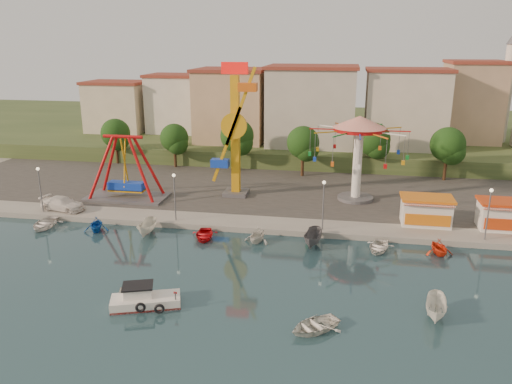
% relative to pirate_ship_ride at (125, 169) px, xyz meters
% --- Properties ---
extents(ground, '(200.00, 200.00, 0.00)m').
position_rel_pirate_ship_ride_xyz_m(ground, '(16.64, -19.65, -4.39)').
color(ground, '#152C3A').
rests_on(ground, ground).
extents(quay_deck, '(200.00, 100.00, 0.60)m').
position_rel_pirate_ship_ride_xyz_m(quay_deck, '(16.64, 42.35, -4.09)').
color(quay_deck, '#9E998E').
rests_on(quay_deck, ground).
extents(asphalt_pad, '(90.00, 28.00, 0.01)m').
position_rel_pirate_ship_ride_xyz_m(asphalt_pad, '(16.64, 10.35, -3.79)').
color(asphalt_pad, '#4C4944').
rests_on(asphalt_pad, quay_deck).
extents(hill_terrace, '(200.00, 60.00, 3.00)m').
position_rel_pirate_ship_ride_xyz_m(hill_terrace, '(16.64, 47.35, -2.89)').
color(hill_terrace, '#384C26').
rests_on(hill_terrace, ground).
extents(pirate_ship_ride, '(10.00, 5.00, 8.00)m').
position_rel_pirate_ship_ride_xyz_m(pirate_ship_ride, '(0.00, 0.00, 0.00)').
color(pirate_ship_ride, '#59595E').
rests_on(pirate_ship_ride, quay_deck).
extents(kamikaze_tower, '(4.48, 3.10, 16.50)m').
position_rel_pirate_ship_ride_xyz_m(kamikaze_tower, '(13.32, 3.56, 4.18)').
color(kamikaze_tower, '#59595E').
rests_on(kamikaze_tower, quay_deck).
extents(wave_swinger, '(11.60, 11.60, 10.40)m').
position_rel_pirate_ship_ride_xyz_m(wave_swinger, '(28.15, 4.43, 3.80)').
color(wave_swinger, '#59595E').
rests_on(wave_swinger, quay_deck).
extents(booth_left, '(5.40, 3.78, 3.08)m').
position_rel_pirate_ship_ride_xyz_m(booth_left, '(35.41, -3.17, -2.23)').
color(booth_left, white).
rests_on(booth_left, quay_deck).
extents(booth_mid, '(5.40, 3.78, 3.08)m').
position_rel_pirate_ship_ride_xyz_m(booth_mid, '(43.26, -3.17, -2.23)').
color(booth_mid, white).
rests_on(booth_mid, quay_deck).
extents(lamp_post_0, '(0.14, 0.14, 5.00)m').
position_rel_pirate_ship_ride_xyz_m(lamp_post_0, '(-7.36, -6.65, -1.29)').
color(lamp_post_0, '#59595E').
rests_on(lamp_post_0, quay_deck).
extents(lamp_post_1, '(0.14, 0.14, 5.00)m').
position_rel_pirate_ship_ride_xyz_m(lamp_post_1, '(8.64, -6.65, -1.29)').
color(lamp_post_1, '#59595E').
rests_on(lamp_post_1, quay_deck).
extents(lamp_post_2, '(0.14, 0.14, 5.00)m').
position_rel_pirate_ship_ride_xyz_m(lamp_post_2, '(24.64, -6.65, -1.29)').
color(lamp_post_2, '#59595E').
rests_on(lamp_post_2, quay_deck).
extents(lamp_post_3, '(0.14, 0.14, 5.00)m').
position_rel_pirate_ship_ride_xyz_m(lamp_post_3, '(40.64, -6.65, -1.29)').
color(lamp_post_3, '#59595E').
rests_on(lamp_post_3, quay_deck).
extents(tree_0, '(4.60, 4.60, 7.19)m').
position_rel_pirate_ship_ride_xyz_m(tree_0, '(-9.36, 17.32, 1.08)').
color(tree_0, '#382314').
rests_on(tree_0, quay_deck).
extents(tree_1, '(4.35, 4.35, 6.80)m').
position_rel_pirate_ship_ride_xyz_m(tree_1, '(0.64, 16.59, 0.81)').
color(tree_1, '#382314').
rests_on(tree_1, quay_deck).
extents(tree_2, '(5.02, 5.02, 7.85)m').
position_rel_pirate_ship_ride_xyz_m(tree_2, '(10.64, 16.16, 1.52)').
color(tree_2, '#382314').
rests_on(tree_2, quay_deck).
extents(tree_3, '(4.68, 4.68, 7.32)m').
position_rel_pirate_ship_ride_xyz_m(tree_3, '(20.64, 14.71, 1.16)').
color(tree_3, '#382314').
rests_on(tree_3, quay_deck).
extents(tree_4, '(4.86, 4.86, 7.60)m').
position_rel_pirate_ship_ride_xyz_m(tree_4, '(30.64, 17.70, 1.35)').
color(tree_4, '#382314').
rests_on(tree_4, quay_deck).
extents(tree_5, '(4.83, 4.83, 7.54)m').
position_rel_pirate_ship_ride_xyz_m(tree_5, '(40.64, 15.88, 1.31)').
color(tree_5, '#382314').
rests_on(tree_5, quay_deck).
extents(building_0, '(9.26, 9.53, 11.87)m').
position_rel_pirate_ship_ride_xyz_m(building_0, '(-16.73, 26.41, 4.54)').
color(building_0, beige).
rests_on(building_0, hill_terrace).
extents(building_1, '(12.33, 9.01, 8.63)m').
position_rel_pirate_ship_ride_xyz_m(building_1, '(-4.69, 31.73, 2.92)').
color(building_1, silver).
rests_on(building_1, hill_terrace).
extents(building_2, '(11.95, 9.28, 11.23)m').
position_rel_pirate_ship_ride_xyz_m(building_2, '(8.45, 32.31, 4.22)').
color(building_2, tan).
rests_on(building_2, hill_terrace).
extents(building_3, '(12.59, 10.50, 9.20)m').
position_rel_pirate_ship_ride_xyz_m(building_3, '(22.24, 29.15, 3.20)').
color(building_3, beige).
rests_on(building_3, hill_terrace).
extents(building_4, '(10.75, 9.23, 9.24)m').
position_rel_pirate_ship_ride_xyz_m(building_4, '(35.71, 32.55, 3.22)').
color(building_4, beige).
rests_on(building_4, hill_terrace).
extents(building_5, '(12.77, 10.96, 11.21)m').
position_rel_pirate_ship_ride_xyz_m(building_5, '(49.01, 30.68, 4.21)').
color(building_5, tan).
rests_on(building_5, hill_terrace).
extents(minaret, '(2.80, 2.80, 18.00)m').
position_rel_pirate_ship_ride_xyz_m(minaret, '(52.64, 34.35, 8.15)').
color(minaret, silver).
rests_on(minaret, hill_terrace).
extents(cabin_motorboat, '(5.56, 3.58, 1.83)m').
position_rel_pirate_ship_ride_xyz_m(cabin_motorboat, '(11.98, -23.86, -3.90)').
color(cabin_motorboat, white).
rests_on(cabin_motorboat, ground).
extents(rowboat_a, '(3.77, 4.12, 0.70)m').
position_rel_pirate_ship_ride_xyz_m(rowboat_a, '(10.47, -23.35, -4.05)').
color(rowboat_a, white).
rests_on(rowboat_a, ground).
extents(rowboat_b, '(4.72, 4.62, 0.80)m').
position_rel_pirate_ship_ride_xyz_m(rowboat_b, '(25.01, -24.97, -3.99)').
color(rowboat_b, silver).
rests_on(rowboat_b, ground).
extents(skiff, '(2.10, 4.12, 1.52)m').
position_rel_pirate_ship_ride_xyz_m(skiff, '(33.67, -21.70, -3.64)').
color(skiff, white).
rests_on(skiff, ground).
extents(van, '(5.63, 3.07, 1.55)m').
position_rel_pirate_ship_ride_xyz_m(van, '(-5.44, -5.65, -3.02)').
color(van, white).
rests_on(van, quay_deck).
extents(moored_boat_0, '(3.33, 4.42, 0.87)m').
position_rel_pirate_ship_ride_xyz_m(moored_boat_0, '(-5.28, -9.85, -3.96)').
color(moored_boat_0, white).
rests_on(moored_boat_0, ground).
extents(moored_boat_1, '(3.34, 3.61, 1.57)m').
position_rel_pirate_ship_ride_xyz_m(moored_boat_1, '(0.86, -9.85, -3.61)').
color(moored_boat_1, '#1454B4').
rests_on(moored_boat_1, ground).
extents(moored_boat_2, '(1.74, 4.08, 1.54)m').
position_rel_pirate_ship_ride_xyz_m(moored_boat_2, '(6.60, -9.85, -3.62)').
color(moored_boat_2, silver).
rests_on(moored_boat_2, ground).
extents(moored_boat_3, '(3.28, 4.14, 0.77)m').
position_rel_pirate_ship_ride_xyz_m(moored_boat_3, '(12.74, -9.85, -4.01)').
color(moored_boat_3, red).
rests_on(moored_boat_3, ground).
extents(moored_boat_4, '(3.30, 3.58, 1.56)m').
position_rel_pirate_ship_ride_xyz_m(moored_boat_4, '(18.30, -9.85, -3.61)').
color(moored_boat_4, silver).
rests_on(moored_boat_4, ground).
extents(moored_boat_5, '(2.07, 4.35, 1.62)m').
position_rel_pirate_ship_ride_xyz_m(moored_boat_5, '(23.90, -9.85, -3.59)').
color(moored_boat_5, '#58585D').
rests_on(moored_boat_5, ground).
extents(moored_boat_6, '(3.48, 4.25, 0.77)m').
position_rel_pirate_ship_ride_xyz_m(moored_boat_6, '(30.21, -9.85, -4.01)').
color(moored_boat_6, white).
rests_on(moored_boat_6, ground).
extents(moored_boat_7, '(3.27, 3.55, 1.56)m').
position_rel_pirate_ship_ride_xyz_m(moored_boat_7, '(35.80, -9.85, -3.62)').
color(moored_boat_7, red).
rests_on(moored_boat_7, ground).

